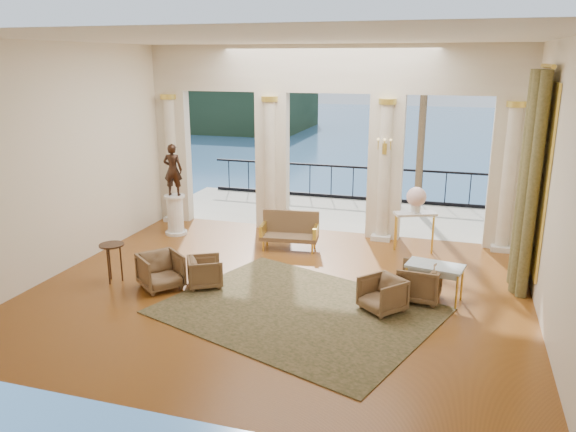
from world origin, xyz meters
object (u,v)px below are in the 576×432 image
(side_table, at_px, (112,250))
(pedestal, at_px, (175,215))
(armchair_a, at_px, (161,269))
(settee, at_px, (290,230))
(game_table, at_px, (435,268))
(console_table, at_px, (415,219))
(armchair_c, at_px, (419,281))
(armchair_b, at_px, (382,293))
(armchair_d, at_px, (205,270))
(statue, at_px, (173,170))

(side_table, bearing_deg, pedestal, 95.80)
(armchair_a, bearing_deg, pedestal, 61.97)
(settee, height_order, game_table, settee)
(pedestal, bearing_deg, console_table, 5.04)
(armchair_c, bearing_deg, armchair_b, -36.58)
(armchair_a, height_order, armchair_d, armchair_a)
(armchair_c, distance_m, side_table, 5.78)
(settee, height_order, console_table, console_table)
(armchair_a, xyz_separation_m, armchair_b, (4.11, 0.21, -0.04))
(game_table, relative_size, side_table, 1.38)
(armchair_b, distance_m, game_table, 1.13)
(armchair_b, bearing_deg, side_table, -137.42)
(armchair_d, xyz_separation_m, side_table, (-1.79, -0.31, 0.34))
(settee, relative_size, game_table, 1.27)
(armchair_c, bearing_deg, game_table, 111.54)
(game_table, height_order, console_table, console_table)
(game_table, distance_m, statue, 6.72)
(settee, height_order, statue, statue)
(armchair_d, bearing_deg, settee, -49.18)
(game_table, xyz_separation_m, console_table, (-0.58, 2.69, 0.12))
(armchair_c, xyz_separation_m, armchair_d, (-3.91, -0.54, -0.05))
(statue, bearing_deg, side_table, 87.05)
(armchair_a, relative_size, armchair_c, 1.00)
(armchair_a, relative_size, armchair_d, 1.17)
(armchair_c, height_order, game_table, armchair_c)
(game_table, relative_size, pedestal, 1.08)
(pedestal, height_order, side_table, pedestal)
(armchair_d, distance_m, console_table, 4.90)
(pedestal, relative_size, statue, 0.79)
(armchair_c, xyz_separation_m, statue, (-6.02, 2.26, 1.24))
(armchair_a, relative_size, console_table, 0.75)
(armchair_a, xyz_separation_m, side_table, (-1.03, 0.01, 0.28))
(armchair_d, distance_m, pedestal, 3.52)
(armchair_d, distance_m, side_table, 1.85)
(side_table, bearing_deg, console_table, 33.91)
(settee, bearing_deg, game_table, -38.21)
(armchair_b, bearing_deg, armchair_d, -141.48)
(armchair_b, relative_size, armchair_c, 0.89)
(armchair_b, relative_size, game_table, 0.62)
(pedestal, bearing_deg, armchair_c, -20.60)
(armchair_b, height_order, game_table, game_table)
(armchair_a, bearing_deg, armchair_b, -48.41)
(armchair_c, bearing_deg, statue, -106.30)
(armchair_d, xyz_separation_m, statue, (-2.11, 2.81, 1.29))
(armchair_b, xyz_separation_m, armchair_d, (-3.35, 0.11, -0.01))
(armchair_a, xyz_separation_m, statue, (-1.35, 3.12, 1.24))
(statue, relative_size, side_table, 1.64)
(armchair_a, height_order, armchair_b, armchair_a)
(armchair_a, distance_m, settee, 3.34)
(game_table, bearing_deg, statue, 171.52)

